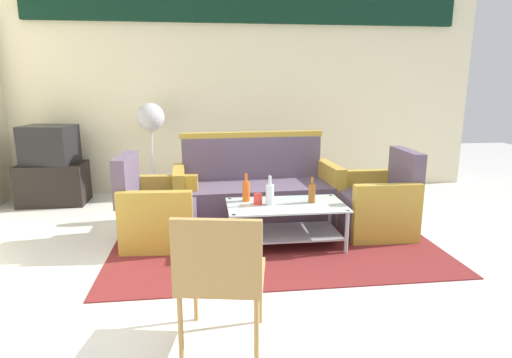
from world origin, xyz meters
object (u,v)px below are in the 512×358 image
object	(u,v)px
bottle_brown	(312,193)
bottle_orange	(246,191)
armchair_left	(158,213)
tv_stand	(54,184)
cup	(258,199)
armchair_right	(378,205)
coffee_table	(286,218)
couch	(256,193)
television	(49,145)
wicker_chair	(220,271)
bottle_clear	(270,194)
pedestal_fan	(151,123)

from	to	relation	value
bottle_brown	bottle_orange	world-z (taller)	bottle_orange
armchair_left	tv_stand	bearing A→B (deg)	-132.72
cup	tv_stand	xyz separation A→B (m)	(-2.40, 1.76, -0.20)
armchair_right	tv_stand	xyz separation A→B (m)	(-3.67, 1.54, -0.03)
armchair_left	coffee_table	size ratio (longest dim) A/B	0.77
armchair_right	bottle_orange	distance (m)	1.39
armchair_left	couch	bearing A→B (deg)	121.60
tv_stand	television	bearing A→B (deg)	79.05
wicker_chair	couch	bearing A→B (deg)	88.49
bottle_orange	couch	bearing A→B (deg)	74.68
armchair_left	wicker_chair	xyz separation A→B (m)	(0.53, -1.80, 0.21)
armchair_right	television	size ratio (longest dim) A/B	1.26
cup	wicker_chair	bearing A→B (deg)	-104.82
bottle_brown	cup	size ratio (longest dim) A/B	2.46
bottle_clear	cup	distance (m)	0.12
cup	television	distance (m)	2.99
bottle_clear	bottle_brown	xyz separation A→B (m)	(0.40, 0.02, -0.01)
tv_stand	cup	bearing A→B (deg)	-36.22
armchair_right	bottle_clear	size ratio (longest dim) A/B	3.09
coffee_table	bottle_orange	world-z (taller)	bottle_orange
bottle_orange	pedestal_fan	size ratio (longest dim) A/B	0.21
coffee_table	cup	distance (m)	0.32
pedestal_fan	wicker_chair	size ratio (longest dim) A/B	1.51
armchair_left	armchair_right	world-z (taller)	same
armchair_right	television	xyz separation A→B (m)	(-3.67, 1.54, 0.47)
tv_stand	pedestal_fan	xyz separation A→B (m)	(1.25, 0.05, 0.75)
armchair_left	cup	xyz separation A→B (m)	(0.95, -0.22, 0.17)
couch	television	world-z (taller)	television
cup	pedestal_fan	distance (m)	2.21
armchair_left	armchair_right	bearing A→B (deg)	93.75
coffee_table	television	xyz separation A→B (m)	(-2.66, 1.79, 0.49)
armchair_right	bottle_orange	xyz separation A→B (m)	(-1.37, -0.10, 0.22)
armchair_right	pedestal_fan	xyz separation A→B (m)	(-2.42, 1.59, 0.73)
cup	television	world-z (taller)	television
bottle_brown	wicker_chair	distance (m)	1.83
bottle_brown	cup	bearing A→B (deg)	179.59
coffee_table	wicker_chair	size ratio (longest dim) A/B	1.31
armchair_right	pedestal_fan	bearing A→B (deg)	58.50
couch	tv_stand	distance (m)	2.67
couch	cup	bearing A→B (deg)	81.35
bottle_clear	pedestal_fan	bearing A→B (deg)	124.55
armchair_left	bottle_orange	world-z (taller)	armchair_left
bottle_brown	wicker_chair	xyz separation A→B (m)	(-0.93, -1.57, -0.01)
tv_stand	wicker_chair	world-z (taller)	wicker_chair
television	wicker_chair	world-z (taller)	television
couch	armchair_right	world-z (taller)	couch
bottle_brown	television	distance (m)	3.41
bottle_brown	pedestal_fan	world-z (taller)	pedestal_fan
couch	television	bearing A→B (deg)	-24.70
armchair_right	television	distance (m)	4.01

